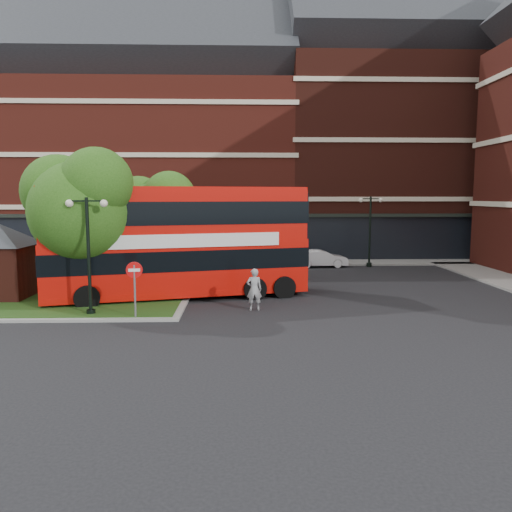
{
  "coord_description": "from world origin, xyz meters",
  "views": [
    {
      "loc": [
        0.81,
        -20.55,
        5.07
      ],
      "look_at": [
        1.6,
        4.71,
        2.0
      ],
      "focal_mm": 35.0,
      "sensor_mm": 36.0,
      "label": 1
    }
  ],
  "objects_px": {
    "bus": "(178,235)",
    "car_white": "(321,258)",
    "woman": "(254,289)",
    "car_silver": "(154,257)"
  },
  "relations": [
    {
      "from": "woman",
      "to": "car_white",
      "type": "xyz_separation_m",
      "value": [
        5.14,
        13.31,
        -0.32
      ]
    },
    {
      "from": "woman",
      "to": "bus",
      "type": "bearing_deg",
      "value": -42.97
    },
    {
      "from": "car_silver",
      "to": "woman",
      "type": "bearing_deg",
      "value": -152.66
    },
    {
      "from": "bus",
      "to": "car_white",
      "type": "height_order",
      "value": "bus"
    },
    {
      "from": "woman",
      "to": "car_white",
      "type": "distance_m",
      "value": 14.27
    },
    {
      "from": "woman",
      "to": "car_white",
      "type": "relative_size",
      "value": 0.5
    },
    {
      "from": "bus",
      "to": "woman",
      "type": "xyz_separation_m",
      "value": [
        3.67,
        -2.81,
        -2.22
      ]
    },
    {
      "from": "bus",
      "to": "car_white",
      "type": "distance_m",
      "value": 13.94
    },
    {
      "from": "woman",
      "to": "car_silver",
      "type": "relative_size",
      "value": 0.42
    },
    {
      "from": "bus",
      "to": "car_silver",
      "type": "distance_m",
      "value": 11.19
    }
  ]
}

